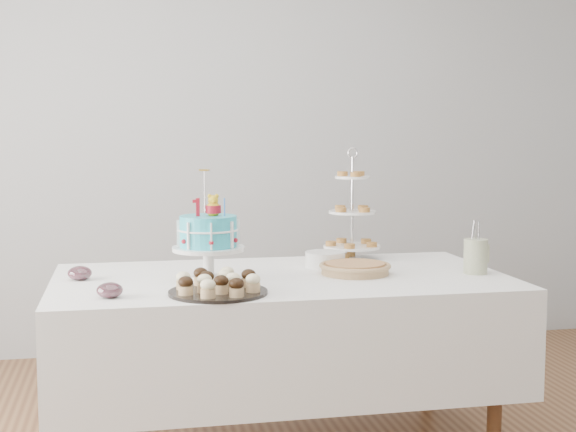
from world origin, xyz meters
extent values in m
cube|color=#AAADB0|center=(0.00, 2.00, 1.35)|extent=(5.00, 0.04, 2.70)
cube|color=white|center=(0.00, 0.30, 0.55)|extent=(1.92, 1.02, 0.45)
cylinder|color=#54321D|center=(-0.82, -0.07, 0.34)|extent=(0.06, 0.06, 0.67)
cylinder|color=#54321D|center=(0.82, -0.07, 0.34)|extent=(0.06, 0.06, 0.67)
cylinder|color=#54321D|center=(-0.82, 0.67, 0.34)|extent=(0.06, 0.06, 0.67)
cylinder|color=#54321D|center=(0.82, 0.67, 0.34)|extent=(0.06, 0.06, 0.67)
cylinder|color=#31C0D6|center=(-0.31, 0.26, 0.98)|extent=(0.24, 0.24, 0.13)
torus|color=white|center=(-0.31, 0.26, 0.98)|extent=(0.25, 0.25, 0.01)
cube|color=#AD1221|center=(-0.36, 0.25, 1.08)|extent=(0.02, 0.02, 0.07)
cylinder|color=blue|center=(-0.25, 0.23, 1.08)|extent=(0.01, 0.01, 0.07)
cylinder|color=silver|center=(-0.32, 0.29, 1.13)|extent=(0.00, 0.00, 0.18)
cylinder|color=gold|center=(-0.32, 0.29, 1.23)|extent=(0.05, 0.05, 0.01)
cylinder|color=black|center=(-0.31, -0.03, 0.78)|extent=(0.38, 0.38, 0.01)
ellipsoid|color=black|center=(-0.38, -0.03, 0.83)|extent=(0.06, 0.06, 0.04)
ellipsoid|color=beige|center=(-0.24, -0.03, 0.83)|extent=(0.06, 0.06, 0.04)
cylinder|color=tan|center=(0.32, 0.28, 0.79)|extent=(0.29, 0.29, 0.04)
cylinder|color=#A96F42|center=(0.32, 0.28, 0.81)|extent=(0.26, 0.26, 0.02)
torus|color=tan|center=(0.32, 0.28, 0.81)|extent=(0.31, 0.31, 0.02)
cylinder|color=silver|center=(0.43, 0.69, 1.02)|extent=(0.01, 0.01, 0.50)
cylinder|color=white|center=(0.43, 0.69, 0.83)|extent=(0.28, 0.28, 0.01)
cylinder|color=white|center=(0.43, 0.69, 1.00)|extent=(0.23, 0.23, 0.01)
cylinder|color=white|center=(0.43, 0.69, 1.17)|extent=(0.17, 0.17, 0.01)
torus|color=silver|center=(0.43, 0.69, 1.28)|extent=(0.05, 0.01, 0.05)
cylinder|color=white|center=(0.24, 0.48, 0.81)|extent=(0.18, 0.18, 0.07)
cylinder|color=white|center=(0.36, 0.70, 0.78)|extent=(0.23, 0.23, 0.01)
ellipsoid|color=silver|center=(-0.71, -0.02, 0.80)|extent=(0.10, 0.10, 0.06)
cylinder|color=#580719|center=(-0.71, -0.02, 0.79)|extent=(0.07, 0.07, 0.03)
ellipsoid|color=silver|center=(-0.84, 0.38, 0.80)|extent=(0.10, 0.10, 0.06)
cylinder|color=#580719|center=(-0.84, 0.38, 0.79)|extent=(0.07, 0.07, 0.03)
cylinder|color=beige|center=(0.84, 0.19, 0.85)|extent=(0.10, 0.10, 0.15)
cylinder|color=beige|center=(0.89, 0.17, 0.86)|extent=(0.01, 0.01, 0.08)
camera|label=1|loc=(-0.65, -3.02, 1.38)|focal=50.00mm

